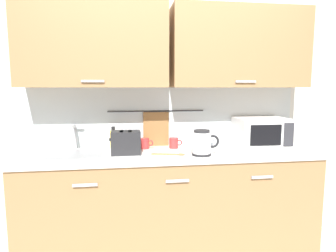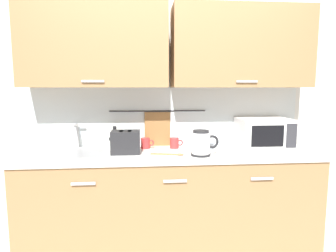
% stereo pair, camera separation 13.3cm
% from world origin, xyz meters
% --- Properties ---
extents(counter_unit, '(2.53, 0.64, 0.90)m').
position_xyz_m(counter_unit, '(-0.01, 0.30, 0.46)').
color(counter_unit, '#997047').
rests_on(counter_unit, ground).
extents(back_wall_assembly, '(3.70, 0.41, 2.50)m').
position_xyz_m(back_wall_assembly, '(-0.00, 0.53, 1.52)').
color(back_wall_assembly, silver).
rests_on(back_wall_assembly, ground).
extents(sink_faucet, '(0.09, 0.17, 0.22)m').
position_xyz_m(sink_faucet, '(-0.84, 0.53, 1.04)').
color(sink_faucet, '#B2B5BA').
rests_on(sink_faucet, counter_unit).
extents(microwave, '(0.46, 0.35, 0.27)m').
position_xyz_m(microwave, '(0.86, 0.41, 1.04)').
color(microwave, white).
rests_on(microwave, counter_unit).
extents(electric_kettle, '(0.23, 0.16, 0.21)m').
position_xyz_m(electric_kettle, '(0.23, 0.14, 1.00)').
color(electric_kettle, black).
rests_on(electric_kettle, counter_unit).
extents(dish_soap_bottle, '(0.06, 0.06, 0.20)m').
position_xyz_m(dish_soap_bottle, '(-0.50, 0.54, 0.99)').
color(dish_soap_bottle, yellow).
rests_on(dish_soap_bottle, counter_unit).
extents(mug_near_sink, '(0.12, 0.08, 0.09)m').
position_xyz_m(mug_near_sink, '(-0.22, 0.46, 0.95)').
color(mug_near_sink, red).
rests_on(mug_near_sink, counter_unit).
extents(mixing_bowl, '(0.21, 0.21, 0.08)m').
position_xyz_m(mixing_bowl, '(0.31, 0.40, 0.94)').
color(mixing_bowl, '#A5ADB7').
rests_on(mixing_bowl, counter_unit).
extents(toaster, '(0.26, 0.17, 0.19)m').
position_xyz_m(toaster, '(-0.39, 0.28, 1.00)').
color(toaster, '#232326').
rests_on(toaster, counter_unit).
extents(mug_by_kettle, '(0.12, 0.08, 0.09)m').
position_xyz_m(mug_by_kettle, '(0.05, 0.45, 0.95)').
color(mug_by_kettle, red).
rests_on(mug_by_kettle, counter_unit).
extents(wooden_spoon, '(0.27, 0.09, 0.01)m').
position_xyz_m(wooden_spoon, '(-0.01, 0.17, 0.91)').
color(wooden_spoon, '#9E7042').
rests_on(wooden_spoon, counter_unit).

